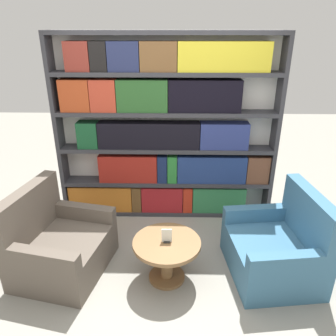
% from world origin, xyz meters
% --- Properties ---
extents(ground_plane, '(14.00, 14.00, 0.00)m').
position_xyz_m(ground_plane, '(0.00, 0.00, 0.00)').
color(ground_plane, gray).
extents(bookshelf, '(2.79, 0.30, 2.36)m').
position_xyz_m(bookshelf, '(-0.02, 1.48, 1.15)').
color(bookshelf, silver).
rests_on(bookshelf, ground_plane).
extents(armchair_left, '(1.01, 1.10, 0.92)m').
position_xyz_m(armchair_left, '(-1.11, 0.27, 0.29)').
color(armchair_left, brown).
rests_on(armchair_left, ground_plane).
extents(armchair_right, '(0.93, 1.04, 0.92)m').
position_xyz_m(armchair_right, '(1.18, 0.27, 0.29)').
color(armchair_right, '#386684').
rests_on(armchair_right, ground_plane).
extents(coffee_table, '(0.68, 0.68, 0.46)m').
position_xyz_m(coffee_table, '(0.03, 0.14, 0.33)').
color(coffee_table, brown).
rests_on(coffee_table, ground_plane).
extents(table_sign, '(0.10, 0.06, 0.14)m').
position_xyz_m(table_sign, '(0.03, 0.14, 0.52)').
color(table_sign, black).
rests_on(table_sign, coffee_table).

